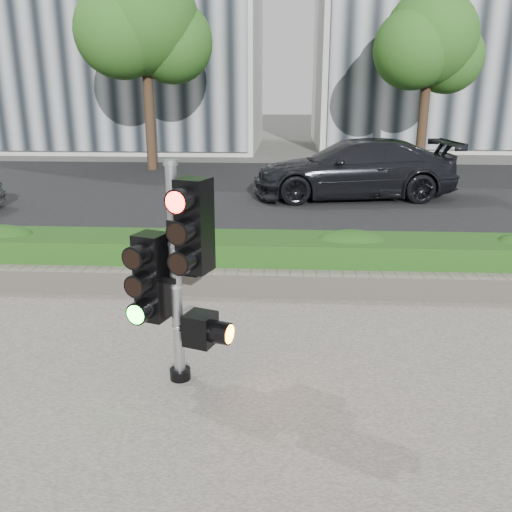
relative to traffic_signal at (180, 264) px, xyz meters
name	(u,v)px	position (x,y,z in m)	size (l,w,h in m)	color
ground	(240,358)	(0.53, 0.52, -1.27)	(120.00, 120.00, 0.00)	#51514C
road	(269,193)	(0.53, 10.52, -1.26)	(60.00, 13.00, 0.02)	black
curb	(256,265)	(0.53, 3.67, -1.21)	(60.00, 0.25, 0.12)	gray
stone_wall	(251,283)	(0.53, 2.42, -1.07)	(12.00, 0.32, 0.34)	gray
hedge	(254,258)	(0.53, 3.07, -0.90)	(12.00, 1.00, 0.68)	#307323
building_right	(496,25)	(11.53, 25.52, 4.73)	(18.00, 10.00, 12.00)	#B7B7B2
tree_left	(144,23)	(-3.99, 15.08, 3.77)	(4.61, 4.03, 7.34)	black
tree_right	(429,42)	(6.01, 16.07, 3.21)	(4.10, 3.58, 6.53)	black
traffic_signal	(180,264)	(0.00, 0.00, 0.00)	(0.83, 0.69, 2.24)	black
car_dark	(353,169)	(2.83, 9.93, -0.46)	(2.22, 5.45, 1.58)	black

